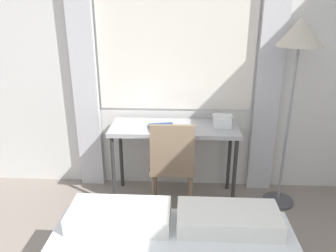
{
  "coord_description": "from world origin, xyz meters",
  "views": [
    {
      "loc": [
        0.19,
        -0.28,
        1.84
      ],
      "look_at": [
        0.07,
        2.19,
        0.92
      ],
      "focal_mm": 35.0,
      "sensor_mm": 36.0,
      "label": 1
    }
  ],
  "objects_px": {
    "standing_lamp": "(298,48)",
    "book": "(162,127)",
    "desk": "(174,134)",
    "desk_chair": "(172,161)",
    "telephone": "(222,121)"
  },
  "relations": [
    {
      "from": "standing_lamp",
      "to": "book",
      "type": "bearing_deg",
      "value": -179.09
    },
    {
      "from": "desk",
      "to": "standing_lamp",
      "type": "relative_size",
      "value": 0.69
    },
    {
      "from": "desk",
      "to": "desk_chair",
      "type": "distance_m",
      "value": 0.28
    },
    {
      "from": "telephone",
      "to": "desk",
      "type": "bearing_deg",
      "value": -175.72
    },
    {
      "from": "desk_chair",
      "to": "book",
      "type": "bearing_deg",
      "value": 122.23
    },
    {
      "from": "desk",
      "to": "book",
      "type": "height_order",
      "value": "book"
    },
    {
      "from": "telephone",
      "to": "book",
      "type": "distance_m",
      "value": 0.57
    },
    {
      "from": "desk",
      "to": "desk_chair",
      "type": "bearing_deg",
      "value": -92.61
    },
    {
      "from": "standing_lamp",
      "to": "telephone",
      "type": "xyz_separation_m",
      "value": [
        -0.58,
        0.08,
        -0.68
      ]
    },
    {
      "from": "desk",
      "to": "standing_lamp",
      "type": "distance_m",
      "value": 1.31
    },
    {
      "from": "standing_lamp",
      "to": "telephone",
      "type": "relative_size",
      "value": 9.68
    },
    {
      "from": "standing_lamp",
      "to": "book",
      "type": "xyz_separation_m",
      "value": [
        -1.14,
        -0.02,
        -0.72
      ]
    },
    {
      "from": "desk",
      "to": "desk_chair",
      "type": "xyz_separation_m",
      "value": [
        -0.01,
        -0.22,
        -0.18
      ]
    },
    {
      "from": "standing_lamp",
      "to": "telephone",
      "type": "bearing_deg",
      "value": 172.19
    },
    {
      "from": "desk",
      "to": "standing_lamp",
      "type": "height_order",
      "value": "standing_lamp"
    }
  ]
}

